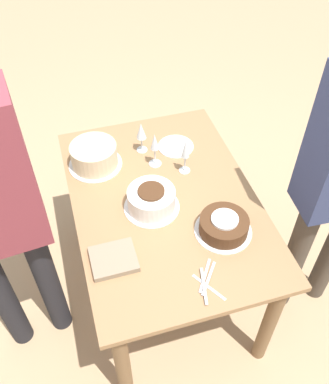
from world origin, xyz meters
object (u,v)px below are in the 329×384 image
Objects in this scene: wine_glass_extra at (141,132)px; wine_glass_far at (155,144)px; wine_glass_near at (185,151)px; cake_front_chocolate at (224,226)px; cake_center_white at (151,200)px; cake_back_decorated at (94,156)px.

wine_glass_far is at bearing -162.92° from wine_glass_extra.
wine_glass_near is 1.04× the size of wine_glass_far.
cake_front_chocolate is 0.68m from wine_glass_extra.
cake_center_white is 1.48× the size of wine_glass_extra.
wine_glass_near is 0.16m from wine_glass_far.
wine_glass_extra reaches higher than cake_center_white.
wine_glass_near reaches higher than wine_glass_far.
cake_center_white is 0.42m from cake_back_decorated.
cake_front_chocolate is 0.55m from wine_glass_far.
wine_glass_extra is at bearing -80.79° from cake_back_decorated.
cake_front_chocolate is 0.44m from wine_glass_near.
cake_front_chocolate is 0.77m from cake_back_decorated.
cake_front_chocolate is at bearing -161.72° from wine_glass_extra.
wine_glass_far is (0.09, 0.13, -0.00)m from wine_glass_near.
cake_back_decorated is at bearing 28.79° from cake_center_white.
cake_center_white is at bearing 161.24° from wine_glass_far.
wine_glass_extra reaches higher than cake_front_chocolate.
wine_glass_near reaches higher than cake_back_decorated.
wine_glass_far is 0.13m from wine_glass_extra.
wine_glass_far is at bearing 18.57° from cake_front_chocolate.
cake_back_decorated is at bearing 67.78° from wine_glass_near.
wine_glass_near is 1.15× the size of wine_glass_extra.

